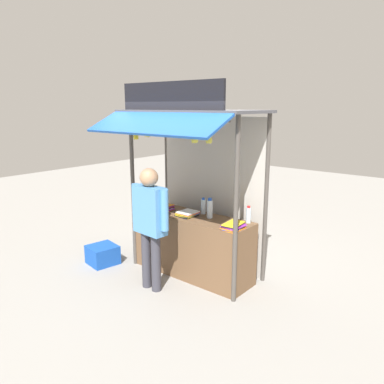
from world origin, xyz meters
TOP-DOWN VIEW (x-y plane):
  - ground_plane at (0.00, 0.00)m, footprint 20.00×20.00m
  - stall_counter at (0.00, 0.00)m, footprint 1.85×0.58m
  - stall_structure at (0.00, 0.13)m, footprint 2.05×1.49m
  - water_bottle_mid_left at (0.80, 0.22)m, footprint 0.07×0.07m
  - water_bottle_left at (0.06, 0.18)m, footprint 0.07×0.07m
  - water_bottle_front_right at (0.26, 0.07)m, footprint 0.08×0.08m
  - magazine_stack_right at (0.80, -0.14)m, footprint 0.22×0.32m
  - magazine_stack_back_left at (-0.52, -0.04)m, footprint 0.26×0.25m
  - magazine_stack_back_right at (-0.04, -0.05)m, footprint 0.27×0.29m
  - banana_bunch_inner_left at (-0.71, -0.39)m, footprint 0.10×0.10m
  - banana_bunch_inner_right at (-0.47, -0.39)m, footprint 0.09×0.09m
  - banana_bunch_leftmost at (0.58, -0.39)m, footprint 0.10×0.10m
  - banana_bunch_rightmost at (0.36, -0.39)m, footprint 0.10×0.10m
  - vendor_person at (-0.13, -0.71)m, footprint 0.63×0.24m
  - plastic_crate at (-1.33, -0.62)m, footprint 0.48×0.48m

SIDE VIEW (x-z plane):
  - ground_plane at x=0.00m, z-range 0.00..0.00m
  - plastic_crate at x=-1.33m, z-range 0.00..0.29m
  - stall_counter at x=0.00m, z-range 0.00..0.90m
  - magazine_stack_back_right at x=-0.04m, z-range 0.90..0.97m
  - magazine_stack_back_left at x=-0.52m, z-range 0.90..0.98m
  - magazine_stack_right at x=0.80m, z-range 0.90..0.98m
  - vendor_person at x=-0.13m, z-range 0.17..1.84m
  - water_bottle_mid_left at x=0.80m, z-range 0.89..1.13m
  - water_bottle_left at x=0.06m, z-range 0.89..1.13m
  - water_bottle_front_right at x=0.26m, z-range 0.89..1.18m
  - stall_structure at x=0.00m, z-range 0.28..3.02m
  - banana_bunch_inner_left at x=-0.71m, z-range 1.90..2.19m
  - banana_bunch_leftmost at x=0.58m, z-range 1.94..2.20m
  - banana_bunch_rightmost at x=0.36m, z-range 1.94..2.21m
  - banana_bunch_inner_right at x=-0.47m, z-range 1.97..2.21m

